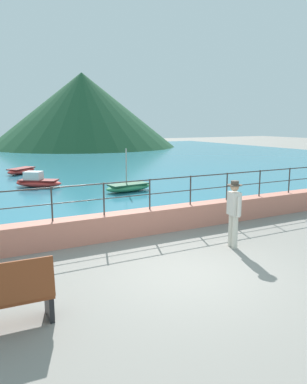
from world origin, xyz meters
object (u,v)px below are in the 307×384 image
person_walking (234,210)px  boat_1 (38,181)px  boat_4 (128,187)px  boat_5 (21,171)px

person_walking → boat_1: person_walking is taller
person_walking → boat_1: size_ratio=0.73×
boat_1 → boat_4: size_ratio=1.00×
person_walking → boat_5: size_ratio=0.76×
person_walking → boat_4: size_ratio=0.73×
person_walking → boat_5: bearing=98.1°
person_walking → boat_4: 8.46m
person_walking → boat_4: bearing=84.2°
boat_5 → boat_4: bearing=-69.2°
boat_4 → boat_1: bearing=136.3°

